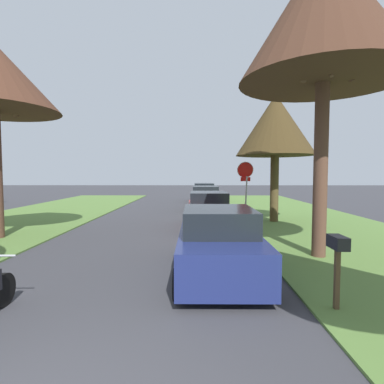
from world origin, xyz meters
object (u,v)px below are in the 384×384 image
(parked_sedan_navy, at_px, (218,243))
(parked_sedan_black, at_px, (204,193))
(parked_sedan_red, at_px, (208,211))
(stop_sign_far, at_px, (245,178))
(street_tree_right_mid_a, at_px, (325,14))
(street_tree_right_mid_b, at_px, (275,126))
(parked_sedan_tan, at_px, (205,199))
(curbside_mailbox, at_px, (338,251))

(parked_sedan_navy, xyz_separation_m, parked_sedan_black, (0.22, 18.59, 0.00))
(parked_sedan_red, bearing_deg, stop_sign_far, 38.87)
(street_tree_right_mid_a, xyz_separation_m, parked_sedan_navy, (-2.95, -1.30, -5.95))
(street_tree_right_mid_b, distance_m, parked_sedan_tan, 7.11)
(street_tree_right_mid_b, relative_size, parked_sedan_tan, 1.39)
(street_tree_right_mid_b, bearing_deg, parked_sedan_navy, -113.70)
(stop_sign_far, distance_m, street_tree_right_mid_b, 2.89)
(street_tree_right_mid_a, xyz_separation_m, street_tree_right_mid_b, (0.38, 6.28, -1.99))
(street_tree_right_mid_b, height_order, parked_sedan_tan, street_tree_right_mid_b)
(street_tree_right_mid_a, distance_m, parked_sedan_navy, 6.77)
(street_tree_right_mid_a, relative_size, curbside_mailbox, 6.71)
(parked_sedan_red, bearing_deg, street_tree_right_mid_a, -59.84)
(parked_sedan_navy, bearing_deg, parked_sedan_black, 89.32)
(street_tree_right_mid_a, distance_m, street_tree_right_mid_b, 6.60)
(parked_sedan_red, relative_size, curbside_mailbox, 3.47)
(street_tree_right_mid_a, bearing_deg, curbside_mailbox, -107.59)
(street_tree_right_mid_a, distance_m, curbside_mailbox, 6.63)
(parked_sedan_navy, relative_size, parked_sedan_tan, 1.00)
(stop_sign_far, distance_m, parked_sedan_red, 2.82)
(parked_sedan_red, xyz_separation_m, parked_sedan_black, (0.16, 12.31, 0.00))
(parked_sedan_tan, xyz_separation_m, curbside_mailbox, (1.76, -14.59, 0.33))
(curbside_mailbox, bearing_deg, parked_sedan_red, 102.39)
(parked_sedan_navy, bearing_deg, parked_sedan_red, 89.49)
(curbside_mailbox, bearing_deg, street_tree_right_mid_a, 72.41)
(parked_sedan_red, distance_m, parked_sedan_black, 12.31)
(parked_sedan_red, distance_m, curbside_mailbox, 8.53)
(parked_sedan_navy, bearing_deg, parked_sedan_tan, 89.42)
(stop_sign_far, height_order, street_tree_right_mid_a, street_tree_right_mid_a)
(street_tree_right_mid_b, relative_size, parked_sedan_navy, 1.39)
(street_tree_right_mid_a, bearing_deg, parked_sedan_navy, -156.22)
(street_tree_right_mid_a, distance_m, parked_sedan_red, 8.28)
(parked_sedan_tan, bearing_deg, curbside_mailbox, -83.13)
(parked_sedan_red, bearing_deg, parked_sedan_navy, -90.51)
(stop_sign_far, relative_size, curbside_mailbox, 2.30)
(street_tree_right_mid_b, distance_m, parked_sedan_red, 5.30)
(stop_sign_far, xyz_separation_m, street_tree_right_mid_b, (1.38, -0.22, 2.53))
(street_tree_right_mid_b, bearing_deg, stop_sign_far, 170.93)
(parked_sedan_black, bearing_deg, parked_sedan_navy, -90.68)
(parked_sedan_black, distance_m, curbside_mailbox, 20.71)
(parked_sedan_black, bearing_deg, street_tree_right_mid_b, -74.23)
(street_tree_right_mid_b, height_order, curbside_mailbox, street_tree_right_mid_b)
(parked_sedan_navy, distance_m, parked_sedan_tan, 12.54)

